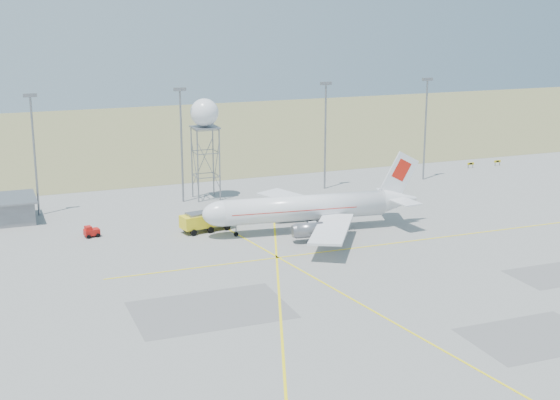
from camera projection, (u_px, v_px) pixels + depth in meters
name	position (u px, v px, depth m)	size (l,w,h in m)	color
ground	(427.00, 333.00, 84.48)	(400.00, 400.00, 0.00)	#959691
grass_strip	(150.00, 135.00, 210.79)	(400.00, 120.00, 0.03)	olive
mast_a	(34.00, 145.00, 128.66)	(2.20, 0.50, 20.50)	gray
mast_b	(181.00, 135.00, 137.52)	(2.20, 0.50, 20.50)	gray
mast_c	(325.00, 127.00, 147.44)	(2.20, 0.50, 20.50)	gray
mast_d	(426.00, 120.00, 155.24)	(2.20, 0.50, 20.50)	gray
taxi_sign_near	(471.00, 164.00, 168.93)	(1.60, 0.17, 1.20)	black
taxi_sign_far	(497.00, 162.00, 171.41)	(1.60, 0.17, 1.20)	black
airliner_main	(308.00, 208.00, 121.58)	(35.20, 34.05, 11.99)	white
radar_tower	(205.00, 143.00, 140.09)	(5.07, 5.07, 18.34)	gray
fire_truck	(208.00, 221.00, 122.21)	(8.55, 4.51, 3.27)	yellow
baggage_tug	(91.00, 233.00, 119.15)	(2.46, 2.12, 1.75)	#B8110D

